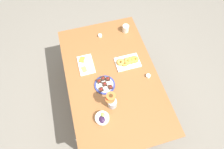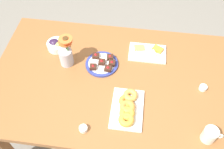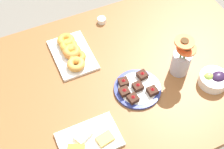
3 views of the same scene
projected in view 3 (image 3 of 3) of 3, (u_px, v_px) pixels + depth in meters
The scene contains 8 objects.
ground_plane at pixel (112, 143), 2.11m from camera, with size 6.00×6.00×0.00m, color slate.
dining_table at pixel (112, 89), 1.58m from camera, with size 1.60×1.00×0.74m.
grape_bowl at pixel (214, 79), 1.48m from camera, with size 0.14×0.14×0.07m.
cheese_platter at pixel (89, 140), 1.31m from camera, with size 0.26×0.17×0.03m.
croissant_platter at pixel (72, 52), 1.58m from camera, with size 0.19×0.29×0.05m.
jam_cup_honey at pixel (102, 20), 1.73m from camera, with size 0.05×0.05×0.03m.
dessert_plate at pixel (137, 88), 1.47m from camera, with size 0.22×0.22×0.05m.
flower_vase at pixel (181, 61), 1.48m from camera, with size 0.11×0.11×0.24m.
Camera 3 is at (0.36, 0.80, 1.97)m, focal length 50.00 mm.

